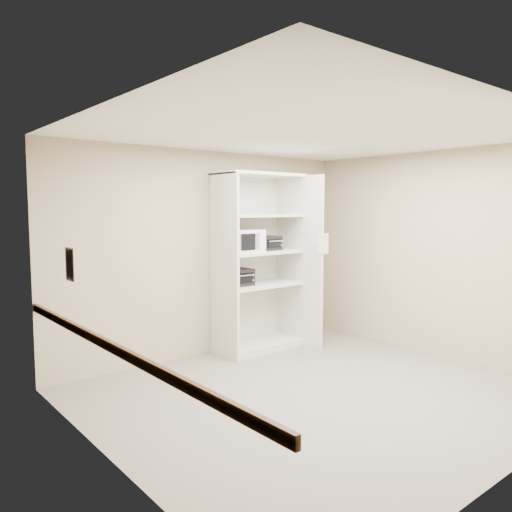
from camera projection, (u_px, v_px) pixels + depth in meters
floor at (317, 394)px, 5.25m from camera, size 4.50×4.00×0.01m
ceiling at (320, 133)px, 4.99m from camera, size 4.50×4.00×0.01m
wall_back at (209, 253)px, 6.65m from camera, size 4.50×0.02×2.70m
wall_left at (109, 289)px, 3.69m from camera, size 0.02×4.00×2.70m
wall_right at (437, 254)px, 6.54m from camera, size 0.02×4.00×2.70m
shelving_unit at (261, 268)px, 6.87m from camera, size 1.24×0.92×2.42m
microwave at (243, 241)px, 6.57m from camera, size 0.51×0.39×0.30m
toaster_oven_upper at (268, 243)px, 6.88m from camera, size 0.36×0.29×0.20m
toaster_oven_lower at (236, 277)px, 6.63m from camera, size 0.40×0.31×0.22m
paper_sign at (323, 244)px, 6.71m from camera, size 0.21×0.02×0.27m
chair_rail at (113, 348)px, 3.75m from camera, size 0.04×3.98×0.08m
wall_poster at (70, 264)px, 4.33m from camera, size 0.01×0.21×0.30m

